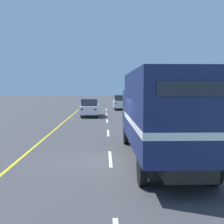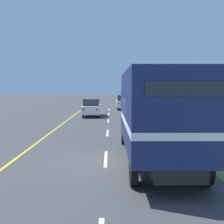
{
  "view_description": "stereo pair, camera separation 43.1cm",
  "coord_description": "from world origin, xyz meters",
  "px_view_note": "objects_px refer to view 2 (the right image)",
  "views": [
    {
      "loc": [
        -0.23,
        -10.9,
        2.9
      ],
      "look_at": [
        0.3,
        8.86,
        1.2
      ],
      "focal_mm": 45.0,
      "sensor_mm": 36.0,
      "label": 1
    },
    {
      "loc": [
        0.2,
        -10.9,
        2.9
      ],
      "look_at": [
        0.3,
        8.86,
        1.2
      ],
      "focal_mm": 45.0,
      "sensor_mm": 36.0,
      "label": 2
    }
  ],
  "objects_px": {
    "roadside_tree_mid": "(177,86)",
    "delineator_post": "(213,146)",
    "horse_trailer_truck": "(157,113)",
    "lead_car_white": "(92,107)",
    "highway_sign": "(206,101)",
    "lead_car_white_ahead": "(123,102)",
    "roadside_tree_far": "(179,85)"
  },
  "relations": [
    {
      "from": "roadside_tree_far",
      "to": "delineator_post",
      "type": "relative_size",
      "value": 5.74
    },
    {
      "from": "lead_car_white_ahead",
      "to": "highway_sign",
      "type": "distance_m",
      "value": 19.05
    },
    {
      "from": "lead_car_white",
      "to": "delineator_post",
      "type": "bearing_deg",
      "value": -70.09
    },
    {
      "from": "horse_trailer_truck",
      "to": "roadside_tree_far",
      "type": "height_order",
      "value": "roadside_tree_far"
    },
    {
      "from": "horse_trailer_truck",
      "to": "lead_car_white",
      "type": "xyz_separation_m",
      "value": [
        -3.68,
        17.93,
        -1.03
      ]
    },
    {
      "from": "horse_trailer_truck",
      "to": "highway_sign",
      "type": "xyz_separation_m",
      "value": [
        4.84,
        8.75,
        0.03
      ]
    },
    {
      "from": "horse_trailer_truck",
      "to": "delineator_post",
      "type": "bearing_deg",
      "value": 18.8
    },
    {
      "from": "lead_car_white_ahead",
      "to": "roadside_tree_far",
      "type": "distance_m",
      "value": 8.14
    },
    {
      "from": "horse_trailer_truck",
      "to": "lead_car_white",
      "type": "bearing_deg",
      "value": 101.61
    },
    {
      "from": "horse_trailer_truck",
      "to": "highway_sign",
      "type": "distance_m",
      "value": 10.0
    },
    {
      "from": "roadside_tree_mid",
      "to": "delineator_post",
      "type": "bearing_deg",
      "value": -99.25
    },
    {
      "from": "roadside_tree_mid",
      "to": "horse_trailer_truck",
      "type": "bearing_deg",
      "value": -105.33
    },
    {
      "from": "lead_car_white",
      "to": "roadside_tree_mid",
      "type": "distance_m",
      "value": 10.29
    },
    {
      "from": "horse_trailer_truck",
      "to": "delineator_post",
      "type": "height_order",
      "value": "horse_trailer_truck"
    },
    {
      "from": "lead_car_white_ahead",
      "to": "lead_car_white",
      "type": "bearing_deg",
      "value": -111.49
    },
    {
      "from": "lead_car_white_ahead",
      "to": "roadside_tree_mid",
      "type": "relative_size",
      "value": 0.92
    },
    {
      "from": "highway_sign",
      "to": "horse_trailer_truck",
      "type": "bearing_deg",
      "value": -118.94
    },
    {
      "from": "lead_car_white_ahead",
      "to": "roadside_tree_far",
      "type": "relative_size",
      "value": 0.84
    },
    {
      "from": "lead_car_white_ahead",
      "to": "highway_sign",
      "type": "relative_size",
      "value": 1.5
    },
    {
      "from": "roadside_tree_far",
      "to": "horse_trailer_truck",
      "type": "bearing_deg",
      "value": -105.36
    },
    {
      "from": "horse_trailer_truck",
      "to": "lead_car_white",
      "type": "height_order",
      "value": "horse_trailer_truck"
    },
    {
      "from": "lead_car_white_ahead",
      "to": "roadside_tree_mid",
      "type": "xyz_separation_m",
      "value": [
        5.88,
        -5.9,
        2.13
      ]
    },
    {
      "from": "lead_car_white",
      "to": "lead_car_white_ahead",
      "type": "bearing_deg",
      "value": 68.51
    },
    {
      "from": "lead_car_white",
      "to": "highway_sign",
      "type": "distance_m",
      "value": 12.57
    },
    {
      "from": "lead_car_white",
      "to": "roadside_tree_mid",
      "type": "relative_size",
      "value": 0.88
    },
    {
      "from": "lead_car_white_ahead",
      "to": "roadside_tree_mid",
      "type": "height_order",
      "value": "roadside_tree_mid"
    },
    {
      "from": "highway_sign",
      "to": "delineator_post",
      "type": "relative_size",
      "value": 3.21
    },
    {
      "from": "highway_sign",
      "to": "roadside_tree_mid",
      "type": "bearing_deg",
      "value": 85.5
    },
    {
      "from": "highway_sign",
      "to": "delineator_post",
      "type": "distance_m",
      "value": 8.36
    },
    {
      "from": "highway_sign",
      "to": "roadside_tree_mid",
      "type": "xyz_separation_m",
      "value": [
        0.98,
        12.48,
        1.13
      ]
    },
    {
      "from": "lead_car_white_ahead",
      "to": "delineator_post",
      "type": "height_order",
      "value": "lead_car_white_ahead"
    },
    {
      "from": "lead_car_white",
      "to": "roadside_tree_far",
      "type": "distance_m",
      "value": 15.33
    }
  ]
}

